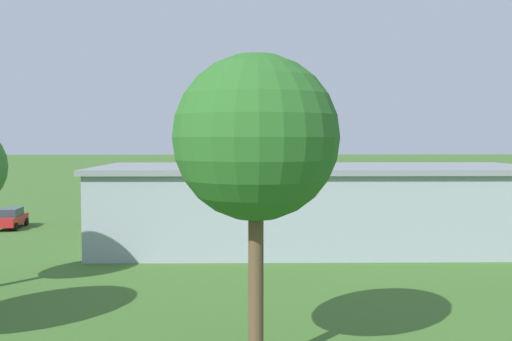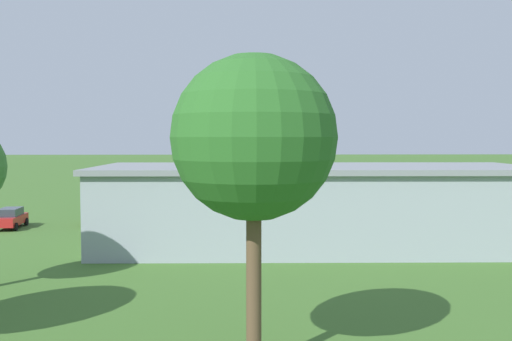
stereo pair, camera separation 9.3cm
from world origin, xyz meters
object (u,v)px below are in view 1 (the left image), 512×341
person_beside_truck (152,213)px  hangar (315,206)px  person_walking_on_apron (449,213)px  tree_by_windsock (256,139)px  car_orange (102,213)px  person_near_hangar_door (439,210)px  biplane (236,148)px  car_red (11,218)px

person_beside_truck → hangar: bearing=137.0°
hangar → person_walking_on_apron: (-13.17, -10.65, -1.94)m
person_beside_truck → tree_by_windsock: (-7.89, 32.59, 6.46)m
car_orange → person_near_hangar_door: (-29.85, -1.19, -0.01)m
biplane → car_orange: 23.48m
car_orange → tree_by_windsock: 35.03m
hangar → person_beside_truck: hangar is taller
hangar → car_orange: hangar is taller
person_near_hangar_door → person_beside_truck: bearing=1.8°
biplane → car_red: 29.43m
car_orange → person_near_hangar_door: bearing=-177.7°
car_red → tree_by_windsock: (-18.89, 29.50, 6.40)m
hangar → biplane: 31.70m
hangar → car_red: (23.59, -8.64, -1.89)m
biplane → person_walking_on_apron: bearing=132.1°
tree_by_windsock → person_walking_on_apron: bearing=-119.6°
person_walking_on_apron → person_beside_truck: bearing=-2.4°
car_red → tree_by_windsock: size_ratio=0.44×
person_beside_truck → car_red: bearing=15.7°
hangar → car_orange: (16.89, -11.35, -1.88)m
car_orange → hangar: bearing=146.1°
car_orange → person_walking_on_apron: bearing=178.7°
tree_by_windsock → car_orange: bearing=-69.3°
person_walking_on_apron → person_near_hangar_door: (0.20, -1.89, 0.05)m
car_orange → person_beside_truck: (-4.30, -0.39, -0.07)m
car_orange → car_red: bearing=22.0°
car_orange → car_red: car_orange is taller
hangar → tree_by_windsock: (4.70, 20.86, 4.51)m
person_near_hangar_door → person_walking_on_apron: bearing=96.1°
biplane → person_walking_on_apron: biplane is taller
biplane → tree_by_windsock: size_ratio=0.85×
person_walking_on_apron → person_near_hangar_door: 1.90m
biplane → person_near_hangar_door: size_ratio=4.99×
hangar → person_walking_on_apron: hangar is taller
car_red → person_walking_on_apron: bearing=-176.9°
person_walking_on_apron → car_red: bearing=3.1°
car_red → car_orange: bearing=-158.0°
person_walking_on_apron → person_near_hangar_door: bearing=-83.9°
hangar → person_near_hangar_door: bearing=-136.0°
person_walking_on_apron → person_beside_truck: size_ratio=1.02×
car_red → person_beside_truck: size_ratio=2.74×
car_orange → person_beside_truck: car_orange is taller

